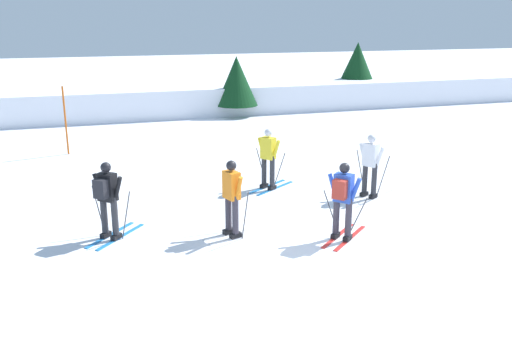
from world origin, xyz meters
The scene contains 10 objects.
ground_plane centered at (0.00, 0.00, 0.00)m, with size 120.00×120.00×0.00m, color white.
far_snow_ridge centered at (0.00, 19.78, 0.67)m, with size 80.00×7.98×1.34m, color white.
skier_yellow centered at (0.87, 4.54, 0.92)m, with size 1.53×1.21×1.71m.
skier_orange centered at (-0.97, 1.56, 0.92)m, with size 1.64×0.96×1.71m.
skier_white centered at (3.17, 3.04, 0.92)m, with size 1.58×1.11×1.71m.
skier_blue centered at (1.20, 0.66, 0.95)m, with size 1.45×1.33×1.71m.
skier_black centered at (-3.52, 2.19, 0.96)m, with size 1.33×1.45×1.71m.
trail_marker_pole centered at (-4.50, 10.42, 1.18)m, with size 0.06×0.06×2.36m, color #C65614.
conifer_far_left centered at (3.14, 15.97, 1.68)m, with size 2.01×2.01×2.84m.
conifer_far_centre centered at (10.58, 18.06, 2.05)m, with size 2.20×2.20×3.30m.
Camera 1 is at (-3.81, -9.17, 4.62)m, focal length 38.29 mm.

